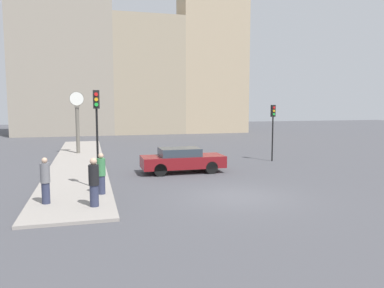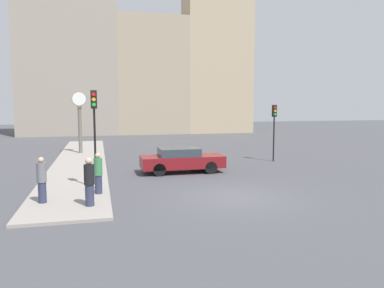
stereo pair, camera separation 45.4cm
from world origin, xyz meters
TOP-DOWN VIEW (x-y plane):
  - ground_plane at (0.00, 0.00)m, footprint 120.00×120.00m
  - sidewalk_corner at (-6.38, 10.93)m, footprint 3.11×25.85m
  - building_row at (-0.26, 33.59)m, footprint 28.46×5.00m
  - sedan_car at (-0.89, 5.76)m, footprint 4.44×1.76m
  - traffic_light_near at (-5.36, 2.40)m, footprint 0.26×0.24m
  - traffic_light_far at (5.74, 8.20)m, footprint 0.26×0.24m
  - street_clock at (-6.50, 14.79)m, footprint 1.04×0.34m
  - pedestrian_grey_jacket at (-7.24, 0.47)m, footprint 0.34×0.34m
  - pedestrian_green_hoodie at (-5.26, 1.43)m, footprint 0.34×0.34m
  - pedestrian_black_jacket at (-5.56, -0.38)m, footprint 0.36×0.36m

SIDE VIEW (x-z plane):
  - ground_plane at x=0.00m, z-range 0.00..0.00m
  - sidewalk_corner at x=-6.38m, z-range 0.00..0.11m
  - sedan_car at x=-0.89m, z-range 0.03..1.36m
  - pedestrian_green_hoodie at x=-5.26m, z-range 0.11..1.75m
  - pedestrian_grey_jacket at x=-7.24m, z-range 0.11..1.78m
  - pedestrian_black_jacket at x=-5.56m, z-range 0.11..1.83m
  - street_clock at x=-6.50m, z-range 0.27..4.75m
  - traffic_light_far at x=5.74m, z-range 0.79..4.42m
  - traffic_light_near at x=-5.36m, z-range 0.98..5.13m
  - building_row at x=-0.26m, z-range -0.79..19.12m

